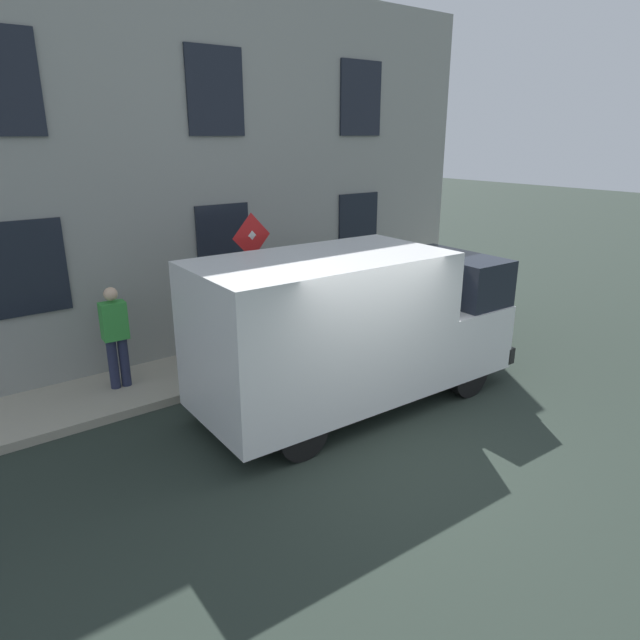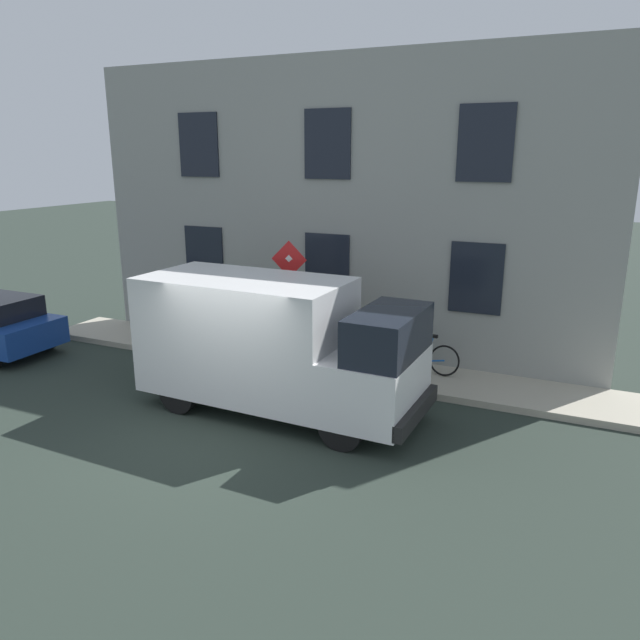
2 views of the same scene
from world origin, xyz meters
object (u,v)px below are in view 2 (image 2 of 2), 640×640
at_px(sign_post_stacked, 290,293).
at_px(bicycle_blue, 421,355).
at_px(bicycle_red, 343,344).
at_px(pedestrian, 223,309).
at_px(delivery_van, 274,343).
at_px(bicycle_green, 381,349).

xyz_separation_m(sign_post_stacked, bicycle_blue, (0.93, -2.67, -1.30)).
xyz_separation_m(bicycle_red, pedestrian, (-0.21, 3.08, 0.56)).
relative_size(delivery_van, bicycle_red, 3.15).
xyz_separation_m(delivery_van, bicycle_blue, (2.83, -2.02, -0.82)).
xyz_separation_m(bicycle_blue, bicycle_red, (-0.00, 1.79, 0.00)).
xyz_separation_m(sign_post_stacked, bicycle_red, (0.93, -0.88, -1.30)).
distance_m(bicycle_blue, bicycle_red, 1.79).
xyz_separation_m(bicycle_blue, pedestrian, (-0.21, 4.87, 0.56)).
height_order(bicycle_blue, bicycle_red, same).
xyz_separation_m(bicycle_blue, bicycle_green, (-0.00, 0.90, 0.00)).
xyz_separation_m(bicycle_green, pedestrian, (-0.21, 3.98, 0.56)).
height_order(delivery_van, bicycle_red, delivery_van).
bearing_deg(sign_post_stacked, delivery_van, -161.14).
bearing_deg(bicycle_blue, sign_post_stacked, 24.66).
xyz_separation_m(sign_post_stacked, delivery_van, (-1.90, -0.65, -0.48)).
xyz_separation_m(sign_post_stacked, bicycle_green, (0.93, -1.77, -1.30)).
relative_size(bicycle_red, pedestrian, 0.99).
bearing_deg(bicycle_green, pedestrian, -4.52).
relative_size(bicycle_blue, bicycle_green, 1.00).
bearing_deg(pedestrian, bicycle_blue, -84.18).
relative_size(sign_post_stacked, delivery_van, 0.50).
relative_size(sign_post_stacked, bicycle_red, 1.56).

